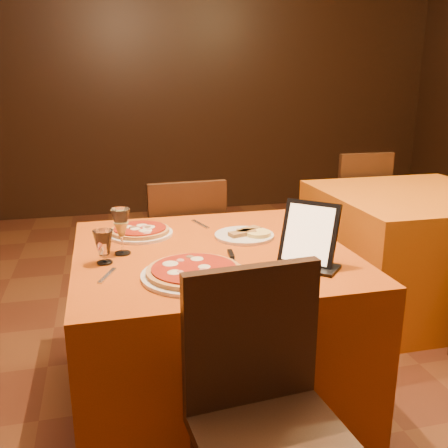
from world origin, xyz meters
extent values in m
cube|color=#5E2D19|center=(0.00, 0.00, -0.01)|extent=(6.00, 7.00, 0.01)
cube|color=black|center=(0.00, 3.50, 1.40)|extent=(6.00, 0.01, 2.80)
cube|color=#AE450B|center=(-0.37, -0.08, 0.38)|extent=(1.10, 1.10, 0.75)
cube|color=#D3640D|center=(1.10, 0.66, 0.38)|extent=(1.10, 1.10, 0.75)
cylinder|color=white|center=(-0.49, -0.36, 0.76)|extent=(0.38, 0.38, 0.01)
cylinder|color=#AD4C23|center=(-0.49, -0.36, 0.77)|extent=(0.34, 0.34, 0.02)
cylinder|color=white|center=(-0.64, 0.19, 0.76)|extent=(0.29, 0.29, 0.01)
cylinder|color=#AD4C23|center=(-0.64, 0.19, 0.77)|extent=(0.26, 0.26, 0.02)
cylinder|color=white|center=(-0.19, 0.05, 0.76)|extent=(0.26, 0.26, 0.01)
cylinder|color=olive|center=(-0.19, 0.05, 0.77)|extent=(0.16, 0.16, 0.02)
cube|color=black|center=(-0.05, -0.33, 0.87)|extent=(0.22, 0.22, 0.24)
cube|color=silver|center=(-0.32, -0.26, 0.75)|extent=(0.04, 0.19, 0.01)
cube|color=#A8A7AE|center=(-0.79, -0.28, 0.75)|extent=(0.07, 0.14, 0.01)
cube|color=silver|center=(-0.34, 0.29, 0.75)|extent=(0.06, 0.16, 0.01)
camera|label=1|loc=(-0.79, -1.98, 1.42)|focal=40.00mm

